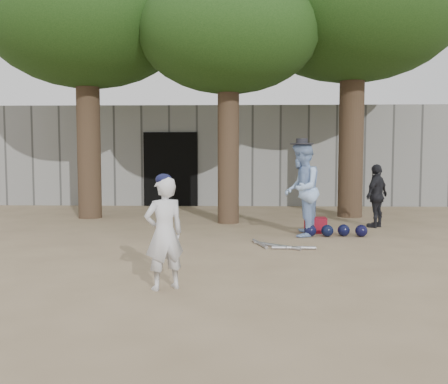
{
  "coord_description": "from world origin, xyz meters",
  "views": [
    {
      "loc": [
        0.84,
        -7.02,
        1.57
      ],
      "look_at": [
        0.6,
        1.0,
        0.95
      ],
      "focal_mm": 40.0,
      "sensor_mm": 36.0,
      "label": 1
    }
  ],
  "objects_px": {
    "boy_player": "(164,233)",
    "red_bag": "(315,225)",
    "spectator_dark": "(377,196)",
    "spectator_blue": "(301,189)"
  },
  "relations": [
    {
      "from": "boy_player",
      "to": "spectator_dark",
      "type": "xyz_separation_m",
      "value": [
        3.79,
        4.98,
        0.02
      ]
    },
    {
      "from": "spectator_blue",
      "to": "spectator_dark",
      "type": "bearing_deg",
      "value": 137.62
    },
    {
      "from": "spectator_dark",
      "to": "red_bag",
      "type": "height_order",
      "value": "spectator_dark"
    },
    {
      "from": "boy_player",
      "to": "spectator_dark",
      "type": "relative_size",
      "value": 0.97
    },
    {
      "from": "spectator_dark",
      "to": "boy_player",
      "type": "bearing_deg",
      "value": 5.18
    },
    {
      "from": "spectator_blue",
      "to": "red_bag",
      "type": "height_order",
      "value": "spectator_blue"
    },
    {
      "from": "boy_player",
      "to": "spectator_blue",
      "type": "relative_size",
      "value": 0.73
    },
    {
      "from": "boy_player",
      "to": "spectator_dark",
      "type": "height_order",
      "value": "spectator_dark"
    },
    {
      "from": "boy_player",
      "to": "red_bag",
      "type": "distance_m",
      "value": 4.88
    },
    {
      "from": "boy_player",
      "to": "red_bag",
      "type": "xyz_separation_m",
      "value": [
        2.38,
        4.22,
        -0.5
      ]
    }
  ]
}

